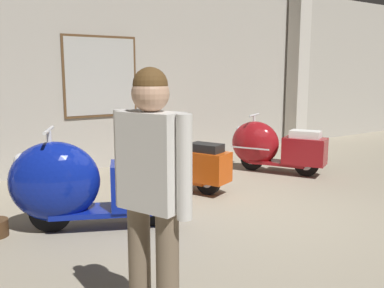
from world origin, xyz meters
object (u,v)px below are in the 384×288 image
object	(u,v)px
visitor_0	(152,186)
scooter_0	(84,184)
scooter_2	(270,146)
scooter_1	(173,160)

from	to	relation	value
visitor_0	scooter_0	bearing A→B (deg)	59.75
scooter_2	visitor_0	xyz separation A→B (m)	(-3.91, -2.95, 0.56)
scooter_0	scooter_1	size ratio (longest dim) A/B	1.19
scooter_1	visitor_0	xyz separation A→B (m)	(-1.99, -3.00, 0.58)
scooter_2	visitor_0	size ratio (longest dim) A/B	0.95
scooter_2	scooter_1	bearing A→B (deg)	60.32
scooter_0	scooter_2	distance (m)	3.71
scooter_1	scooter_2	distance (m)	1.92
scooter_1	scooter_2	world-z (taller)	scooter_2
scooter_0	scooter_1	world-z (taller)	scooter_0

